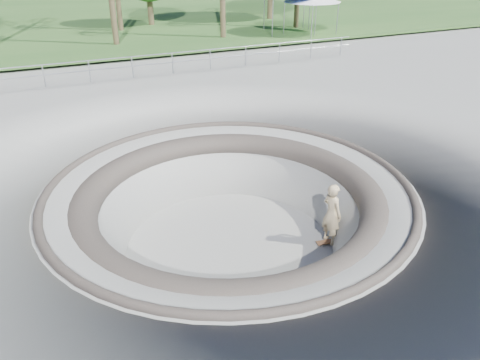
{
  "coord_description": "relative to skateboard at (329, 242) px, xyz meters",
  "views": [
    {
      "loc": [
        -4.38,
        -10.61,
        6.18
      ],
      "look_at": [
        0.54,
        0.47,
        -0.1
      ],
      "focal_mm": 35.0,
      "sensor_mm": 36.0,
      "label": 1
    }
  ],
  "objects": [
    {
      "name": "distant_hills",
      "position": [
        1.08,
        58.36,
        -5.18
      ],
      "size": [
        103.2,
        45.0,
        28.6
      ],
      "color": "olive",
      "rests_on": "ground"
    },
    {
      "name": "ground",
      "position": [
        -2.7,
        1.19,
        1.84
      ],
      "size": [
        180.0,
        180.0,
        0.0
      ],
      "primitive_type": "plane",
      "color": "gray",
      "rests_on": "ground"
    },
    {
      "name": "grass_strip",
      "position": [
        -2.7,
        35.19,
        2.06
      ],
      "size": [
        180.0,
        36.0,
        0.12
      ],
      "color": "#2D5522",
      "rests_on": "ground"
    },
    {
      "name": "skateboard",
      "position": [
        0.0,
        0.0,
        0.0
      ],
      "size": [
        0.79,
        0.33,
        0.08
      ],
      "color": "brown",
      "rests_on": "ground"
    },
    {
      "name": "safety_railing",
      "position": [
        -2.7,
        13.19,
        2.53
      ],
      "size": [
        25.0,
        0.06,
        1.03
      ],
      "color": "#96989E",
      "rests_on": "ground"
    },
    {
      "name": "skater",
      "position": [
        -0.0,
        0.0,
        0.96
      ],
      "size": [
        0.53,
        0.74,
        1.9
      ],
      "primitive_type": "imported",
      "rotation": [
        0.0,
        0.0,
        1.69
      ],
      "color": "tan",
      "rests_on": "skateboard"
    },
    {
      "name": "skate_bowl",
      "position": [
        -2.7,
        1.19,
        0.01
      ],
      "size": [
        14.0,
        14.0,
        4.1
      ],
      "color": "gray",
      "rests_on": "ground"
    }
  ]
}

